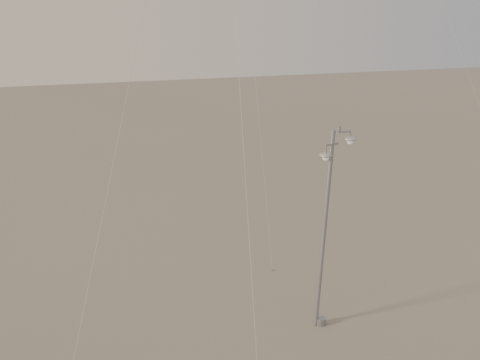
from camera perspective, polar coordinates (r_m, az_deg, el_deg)
name	(u,v)px	position (r m, az deg, el deg)	size (l,w,h in m)	color
street_lamp	(327,223)	(27.31, 7.43, -3.68)	(1.61, 0.65, 8.54)	#919399
kite_3	(135,57)	(19.58, -8.94, 10.35)	(5.10, 5.26, 15.92)	maroon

